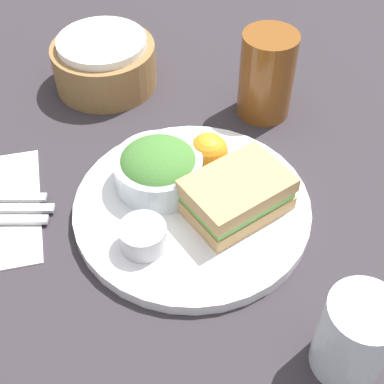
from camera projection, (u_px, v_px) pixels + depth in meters
ground_plane at (192, 212)px, 0.66m from camera, size 4.00×4.00×0.00m
plate at (192, 207)px, 0.66m from camera, size 0.29×0.29×0.02m
sandwich at (237, 195)px, 0.63m from camera, size 0.14×0.12×0.05m
salad_bowl at (158, 168)px, 0.65m from camera, size 0.11×0.11×0.06m
dressing_cup at (143, 236)px, 0.60m from camera, size 0.05×0.05×0.03m
orange_wedge at (208, 152)px, 0.67m from camera, size 0.05×0.05×0.05m
drink_glass at (267, 75)px, 0.75m from camera, size 0.08×0.08×0.13m
bread_basket at (104, 63)px, 0.81m from camera, size 0.16×0.16×0.08m
water_glass at (354, 337)px, 0.49m from camera, size 0.07×0.07×0.10m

